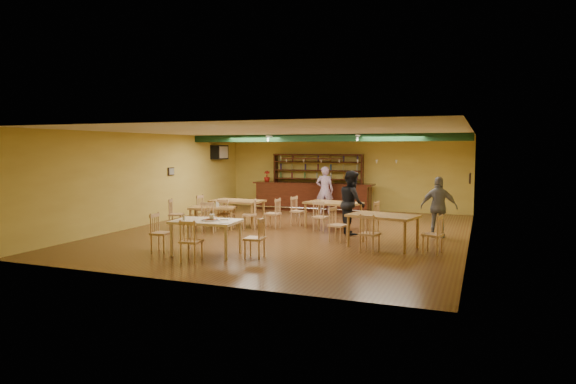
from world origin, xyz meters
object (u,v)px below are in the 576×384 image
at_px(dining_table_d, 383,231).
at_px(near_table, 206,237).
at_px(dining_table_a, 238,213).
at_px(patron_right_a, 352,202).
at_px(dining_table_b, 333,215).
at_px(bar_counter, 313,197).
at_px(dining_table_c, 213,218).
at_px(patron_bar, 325,190).

distance_m(dining_table_d, near_table, 4.42).
bearing_deg(dining_table_a, patron_right_a, -1.96).
relative_size(dining_table_b, dining_table_d, 1.00).
relative_size(bar_counter, patron_right_a, 2.63).
distance_m(dining_table_a, dining_table_b, 3.13).
distance_m(dining_table_b, dining_table_d, 3.16).
xyz_separation_m(dining_table_a, dining_table_c, (-0.37, -0.95, -0.06)).
xyz_separation_m(bar_counter, dining_table_b, (2.04, -4.05, -0.15)).
relative_size(dining_table_a, patron_bar, 0.90).
distance_m(dining_table_d, patron_bar, 6.57).
bearing_deg(near_table, dining_table_c, 113.48).
distance_m(near_table, patron_bar, 8.09).
xyz_separation_m(dining_table_c, dining_table_d, (5.48, -0.97, 0.07)).
bearing_deg(bar_counter, dining_table_c, -104.47).
xyz_separation_m(bar_counter, dining_table_d, (4.05, -6.49, -0.15)).
xyz_separation_m(bar_counter, near_table, (0.34, -8.89, -0.15)).
xyz_separation_m(dining_table_b, dining_table_c, (-3.46, -1.47, -0.07)).
bearing_deg(near_table, patron_right_a, 54.02).
distance_m(dining_table_c, near_table, 3.80).
relative_size(near_table, patron_bar, 0.84).
distance_m(bar_counter, dining_table_c, 5.70).
bearing_deg(dining_table_a, patron_bar, 66.39).
bearing_deg(dining_table_b, patron_right_a, -33.10).
bearing_deg(patron_bar, patron_right_a, 106.46).
bearing_deg(dining_table_d, dining_table_c, -176.53).
height_order(bar_counter, dining_table_a, bar_counter).
relative_size(dining_table_a, near_table, 1.08).
bearing_deg(patron_bar, near_table, 76.18).
xyz_separation_m(patron_bar, patron_right_a, (2.08, -4.03, 0.02)).
xyz_separation_m(dining_table_a, near_table, (1.39, -4.32, -0.00)).
xyz_separation_m(dining_table_a, dining_table_d, (5.10, -1.92, 0.01)).
bearing_deg(patron_bar, bar_counter, -58.02).
bearing_deg(patron_right_a, bar_counter, 5.83).
bearing_deg(dining_table_a, dining_table_c, -109.25).
distance_m(bar_counter, patron_bar, 1.18).
relative_size(dining_table_a, patron_right_a, 0.88).
height_order(dining_table_a, dining_table_d, dining_table_d).
xyz_separation_m(bar_counter, dining_table_a, (-1.05, -4.57, -0.15)).
bearing_deg(dining_table_d, near_table, -133.69).
xyz_separation_m(bar_counter, patron_bar, (0.76, -0.83, 0.35)).
distance_m(bar_counter, patron_right_a, 5.64).
height_order(dining_table_d, near_table, dining_table_d).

